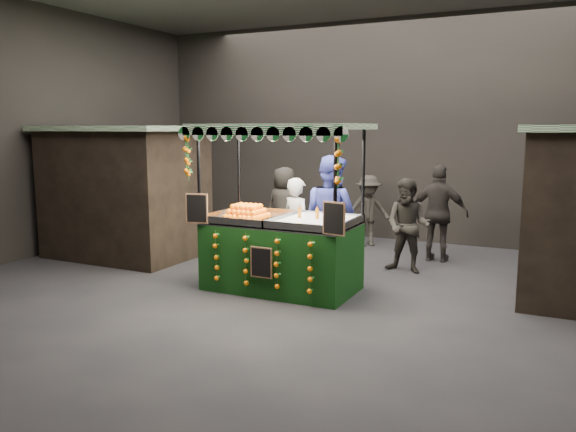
% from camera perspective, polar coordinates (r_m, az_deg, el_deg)
% --- Properties ---
extents(ground, '(12.00, 12.00, 0.00)m').
position_cam_1_polar(ground, '(8.90, 1.70, -7.89)').
color(ground, black).
rests_on(ground, ground).
extents(market_hall, '(12.10, 10.10, 5.05)m').
position_cam_1_polar(market_hall, '(8.57, 1.80, 14.32)').
color(market_hall, black).
rests_on(market_hall, ground).
extents(neighbour_stall_left, '(3.00, 2.20, 2.60)m').
position_cam_1_polar(neighbour_stall_left, '(11.88, -15.93, 2.42)').
color(neighbour_stall_left, black).
rests_on(neighbour_stall_left, ground).
extents(juice_stall, '(2.71, 1.59, 2.62)m').
position_cam_1_polar(juice_stall, '(8.98, -0.71, -2.38)').
color(juice_stall, black).
rests_on(juice_stall, ground).
extents(vendor_grey, '(0.74, 0.63, 1.71)m').
position_cam_1_polar(vendor_grey, '(9.93, 0.90, -1.07)').
color(vendor_grey, gray).
rests_on(vendor_grey, ground).
extents(vendor_blue, '(1.24, 1.11, 2.11)m').
position_cam_1_polar(vendor_blue, '(9.77, 4.31, -0.08)').
color(vendor_blue, navy).
rests_on(vendor_blue, ground).
extents(shopper_0, '(0.76, 0.59, 1.86)m').
position_cam_1_polar(shopper_0, '(12.77, -12.58, 1.25)').
color(shopper_0, '#282120').
rests_on(shopper_0, ground).
extents(shopper_1, '(0.88, 0.72, 1.69)m').
position_cam_1_polar(shopper_1, '(10.32, 11.92, -0.96)').
color(shopper_1, black).
rests_on(shopper_1, ground).
extents(shopper_2, '(1.10, 0.46, 1.88)m').
position_cam_1_polar(shopper_2, '(11.31, 14.88, 0.28)').
color(shopper_2, '#272320').
rests_on(shopper_2, ground).
extents(shopper_3, '(1.15, 1.03, 1.55)m').
position_cam_1_polar(shopper_3, '(12.54, 8.03, 0.53)').
color(shopper_3, black).
rests_on(shopper_3, ground).
extents(shopper_4, '(0.88, 0.59, 1.75)m').
position_cam_1_polar(shopper_4, '(12.18, -0.39, 0.84)').
color(shopper_4, '#2E2A25').
rests_on(shopper_4, ground).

